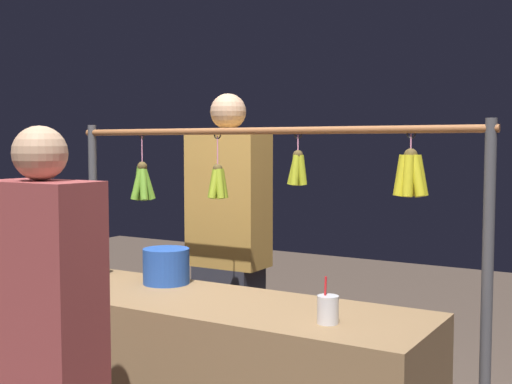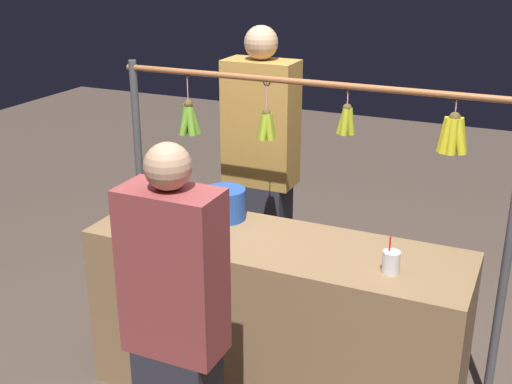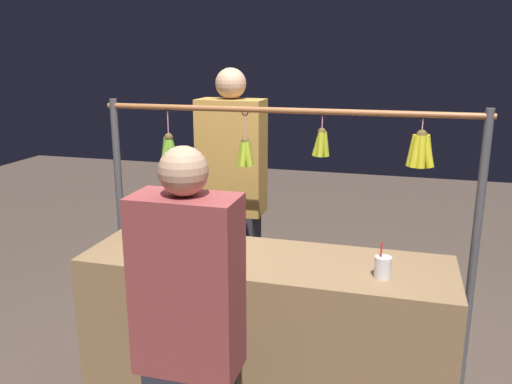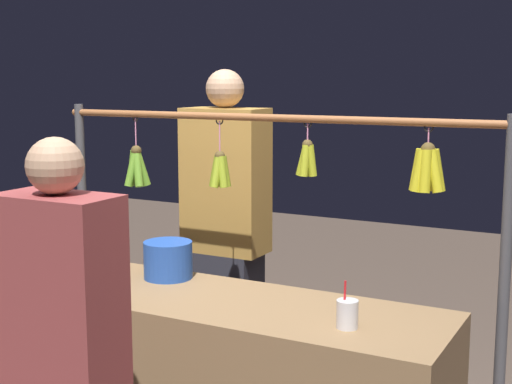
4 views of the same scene
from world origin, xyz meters
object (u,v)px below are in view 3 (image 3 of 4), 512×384
at_px(vendor_person, 232,207).
at_px(customer_person, 190,359).
at_px(blue_bucket, 210,227).
at_px(water_bottle, 139,217).
at_px(drink_cup, 383,267).

height_order(vendor_person, customer_person, vendor_person).
height_order(blue_bucket, vendor_person, vendor_person).
distance_m(blue_bucket, vendor_person, 0.66).
relative_size(water_bottle, drink_cup, 1.39).
relative_size(vendor_person, customer_person, 1.13).
height_order(drink_cup, customer_person, customer_person).
bearing_deg(vendor_person, water_bottle, 64.69).
bearing_deg(drink_cup, water_bottle, -9.15).
distance_m(vendor_person, customer_person, 1.65).
bearing_deg(blue_bucket, drink_cup, 165.33).
bearing_deg(vendor_person, blue_bucket, 97.73).
height_order(water_bottle, blue_bucket, water_bottle).
relative_size(drink_cup, vendor_person, 0.09).
height_order(water_bottle, vendor_person, vendor_person).
xyz_separation_m(drink_cup, customer_person, (0.66, 0.71, -0.15)).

